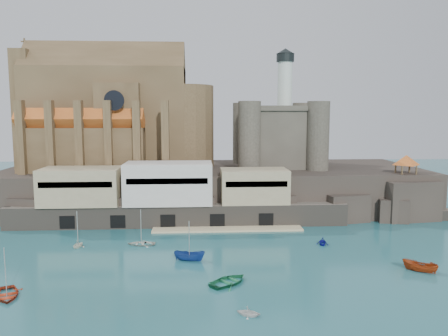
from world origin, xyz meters
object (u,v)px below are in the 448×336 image
object	(u,v)px
castle_keep	(278,133)
boat_0	(7,296)
church	(115,118)
boat_1	(248,316)
boat_2	(189,260)
pavilion	(406,161)

from	to	relation	value
castle_keep	boat_0	size ratio (longest dim) A/B	5.12
church	boat_0	distance (m)	58.93
church	castle_keep	world-z (taller)	church
church	boat_1	bearing A→B (deg)	-66.98
boat_1	boat_2	distance (m)	20.82
church	boat_1	distance (m)	70.36
boat_0	boat_2	xyz separation A→B (m)	(22.89, 12.53, 0.00)
boat_2	boat_1	bearing A→B (deg)	-146.63
boat_0	boat_1	xyz separation A→B (m)	(30.11, -7.00, 0.00)
church	boat_2	size ratio (longest dim) A/B	9.27
church	castle_keep	distance (m)	40.39
church	pavilion	world-z (taller)	church
castle_keep	boat_2	xyz separation A→B (m)	(-21.32, -41.16, -18.31)
pavilion	church	bearing A→B (deg)	166.52
castle_keep	boat_0	world-z (taller)	castle_keep
castle_keep	pavilion	world-z (taller)	castle_keep
castle_keep	boat_1	size ratio (longest dim) A/B	10.49
pavilion	boat_2	world-z (taller)	pavilion
boat_2	pavilion	bearing A→B (deg)	-48.02
boat_0	boat_2	distance (m)	26.09
church	boat_1	xyz separation A→B (m)	(26.11, -61.47, -22.13)
boat_1	castle_keep	bearing A→B (deg)	8.01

